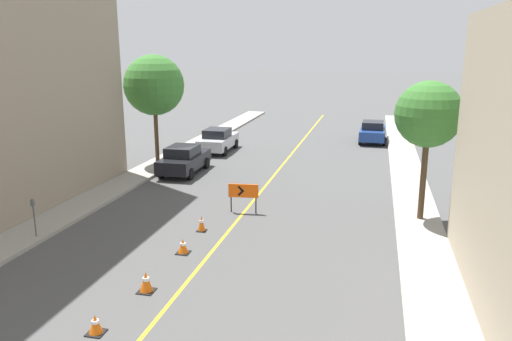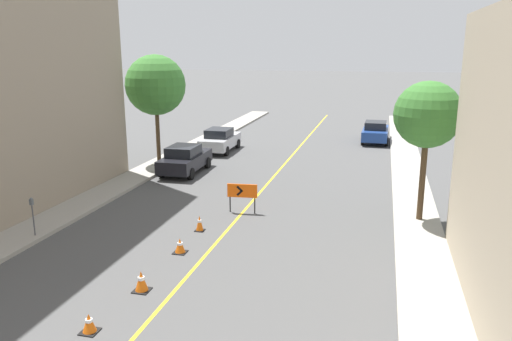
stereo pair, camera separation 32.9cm
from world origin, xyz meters
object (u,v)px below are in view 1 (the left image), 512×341
Objects in this scene: traffic_cone_farthest at (201,223)px; parking_meter_far_curb at (33,210)px; street_tree_left_near at (154,85)px; street_tree_right_near at (429,115)px; parked_car_curb_mid at (218,140)px; parked_car_curb_far at (373,132)px; traffic_cone_third at (95,324)px; parked_car_curb_near at (184,159)px; traffic_cone_fourth at (146,282)px; traffic_cone_fifth at (183,246)px; arrow_barricade_primary at (243,192)px.

traffic_cone_farthest is 0.43× the size of parking_meter_far_curb.
street_tree_left_near is 1.15× the size of street_tree_right_near.
parked_car_curb_mid is at bearing 136.85° from street_tree_right_near.
traffic_cone_third is at bearing -101.50° from parked_car_curb_far.
parking_meter_far_curb is at bearing -99.42° from parked_car_curb_near.
street_tree_right_near is (8.51, 10.48, 4.14)m from traffic_cone_third.
traffic_cone_third is 0.08× the size of street_tree_left_near.
street_tree_left_near reaches higher than parked_car_curb_far.
parking_meter_far_curb reaches higher than traffic_cone_third.
traffic_cone_fourth is at bearing -66.86° from street_tree_left_near.
street_tree_left_near is at bearing -137.82° from parked_car_curb_far.
parked_car_curb_near is at bearing -128.65° from parked_car_curb_far.
traffic_cone_third is 5.21m from traffic_cone_fifth.
street_tree_left_near is (-12.50, -10.82, 3.99)m from parked_car_curb_far.
parking_meter_far_curb is (-1.60, -10.78, 0.37)m from parked_car_curb_near.
traffic_cone_fifth is 5.80m from parking_meter_far_curb.
parked_car_curb_near is at bearing 81.56° from parking_meter_far_curb.
street_tree_right_near is at bearing 21.22° from parking_meter_far_curb.
parking_meter_far_curb is at bearing 154.40° from traffic_cone_fourth.
traffic_cone_fifth is 4.83m from arrow_barricade_primary.
street_tree_left_near is at bearing 113.14° from traffic_cone_fourth.
parking_meter_far_curb is (-1.63, -16.99, 0.37)m from parked_car_curb_mid.
traffic_cone_fifth is 0.12× the size of parked_car_curb_far.
parked_car_curb_far is (6.12, 22.87, 0.54)m from traffic_cone_fifth.
traffic_cone_third is 0.35× the size of parking_meter_far_curb.
traffic_cone_farthest is at bearing -75.56° from parked_car_curb_mid.
street_tree_left_near is at bearing 117.92° from traffic_cone_fifth.
traffic_cone_farthest is at bearing -105.41° from parked_car_curb_far.
arrow_barricade_primary is at bearing 36.06° from parking_meter_far_curb.
traffic_cone_farthest is 9.79m from street_tree_right_near.
arrow_barricade_primary is (1.18, 9.90, 0.68)m from traffic_cone_third.
traffic_cone_fourth is 0.14× the size of parked_car_curb_near.
parked_car_curb_mid is 11.85m from parked_car_curb_far.
traffic_cone_third is 7.39m from traffic_cone_farthest.
arrow_barricade_primary reaches higher than traffic_cone_farthest.
traffic_cone_fourth is 16.85m from street_tree_left_near.
traffic_cone_third is 16.32m from parked_car_curb_near.
parked_car_curb_mid is at bearing 84.51° from parking_meter_far_curb.
parking_meter_far_curb is at bearing -86.91° from street_tree_left_near.
street_tree_left_near reaches higher than traffic_cone_third.
street_tree_right_near reaches higher than parked_car_curb_far.
traffic_cone_fifth is at bearing -87.53° from traffic_cone_farthest.
street_tree_left_near is (-0.66, 12.19, 3.62)m from parking_meter_far_curb.
street_tree_left_near reaches higher than parking_meter_far_curb.
traffic_cone_fourth is at bearing -102.59° from arrow_barricade_primary.
arrow_barricade_primary is (0.92, 7.58, 0.62)m from traffic_cone_fourth.
arrow_barricade_primary is 8.23m from parking_meter_far_curb.
traffic_cone_farthest is at bearing -117.60° from arrow_barricade_primary.
parked_car_curb_mid is (-5.01, 12.15, -0.13)m from arrow_barricade_primary.
parked_car_curb_near is at bearing 111.20° from traffic_cone_fifth.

